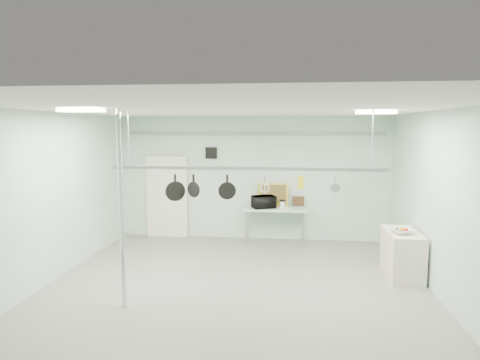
# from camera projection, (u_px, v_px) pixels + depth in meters

# --- Properties ---
(floor) EXTENTS (8.00, 8.00, 0.00)m
(floor) POSITION_uv_depth(u_px,v_px,m) (233.00, 297.00, 7.38)
(floor) COLOR gray
(floor) RESTS_ON ground
(ceiling) EXTENTS (7.00, 8.00, 0.02)m
(ceiling) POSITION_uv_depth(u_px,v_px,m) (232.00, 110.00, 6.99)
(ceiling) COLOR silver
(ceiling) RESTS_ON back_wall
(back_wall) EXTENTS (7.00, 0.02, 3.20)m
(back_wall) POSITION_uv_depth(u_px,v_px,m) (253.00, 178.00, 11.12)
(back_wall) COLOR silver
(back_wall) RESTS_ON floor
(right_wall) EXTENTS (0.02, 8.00, 3.20)m
(right_wall) POSITION_uv_depth(u_px,v_px,m) (450.00, 210.00, 6.78)
(right_wall) COLOR silver
(right_wall) RESTS_ON floor
(door) EXTENTS (1.10, 0.10, 2.20)m
(door) POSITION_uv_depth(u_px,v_px,m) (167.00, 198.00, 11.40)
(door) COLOR silver
(door) RESTS_ON floor
(wall_vent) EXTENTS (0.30, 0.04, 0.30)m
(wall_vent) POSITION_uv_depth(u_px,v_px,m) (211.00, 153.00, 11.15)
(wall_vent) COLOR black
(wall_vent) RESTS_ON back_wall
(conduit_pipe) EXTENTS (6.60, 0.07, 0.07)m
(conduit_pipe) POSITION_uv_depth(u_px,v_px,m) (253.00, 134.00, 10.89)
(conduit_pipe) COLOR gray
(conduit_pipe) RESTS_ON back_wall
(chrome_pole) EXTENTS (0.08, 0.08, 3.20)m
(chrome_pole) POSITION_uv_depth(u_px,v_px,m) (122.00, 210.00, 6.79)
(chrome_pole) COLOR silver
(chrome_pole) RESTS_ON floor
(prep_table) EXTENTS (1.60, 0.70, 0.91)m
(prep_table) POSITION_uv_depth(u_px,v_px,m) (275.00, 210.00, 10.75)
(prep_table) COLOR #ADCBB6
(prep_table) RESTS_ON floor
(side_cabinet) EXTENTS (0.60, 1.20, 0.90)m
(side_cabinet) POSITION_uv_depth(u_px,v_px,m) (402.00, 254.00, 8.33)
(side_cabinet) COLOR beige
(side_cabinet) RESTS_ON floor
(pot_rack) EXTENTS (4.80, 0.06, 1.00)m
(pot_rack) POSITION_uv_depth(u_px,v_px,m) (246.00, 167.00, 7.38)
(pot_rack) COLOR #B7B7BC
(pot_rack) RESTS_ON ceiling
(light_panel_left) EXTENTS (0.65, 0.30, 0.05)m
(light_panel_left) POSITION_uv_depth(u_px,v_px,m) (81.00, 110.00, 6.46)
(light_panel_left) COLOR white
(light_panel_left) RESTS_ON ceiling
(light_panel_right) EXTENTS (0.65, 0.30, 0.05)m
(light_panel_right) POSITION_uv_depth(u_px,v_px,m) (376.00, 112.00, 7.31)
(light_panel_right) COLOR white
(light_panel_right) RESTS_ON ceiling
(microwave) EXTENTS (0.66, 0.57, 0.31)m
(microwave) POSITION_uv_depth(u_px,v_px,m) (264.00, 202.00, 10.68)
(microwave) COLOR black
(microwave) RESTS_ON prep_table
(coffee_canister) EXTENTS (0.15, 0.15, 0.18)m
(coffee_canister) POSITION_uv_depth(u_px,v_px,m) (282.00, 205.00, 10.60)
(coffee_canister) COLOR silver
(coffee_canister) RESTS_ON prep_table
(painting_large) EXTENTS (0.78, 0.14, 0.58)m
(painting_large) POSITION_uv_depth(u_px,v_px,m) (273.00, 194.00, 11.01)
(painting_large) COLOR gold
(painting_large) RESTS_ON prep_table
(painting_small) EXTENTS (0.30, 0.09, 0.25)m
(painting_small) POSITION_uv_depth(u_px,v_px,m) (298.00, 201.00, 10.96)
(painting_small) COLOR #392613
(painting_small) RESTS_ON prep_table
(fruit_bowl) EXTENTS (0.53, 0.53, 0.10)m
(fruit_bowl) POSITION_uv_depth(u_px,v_px,m) (402.00, 231.00, 8.11)
(fruit_bowl) COLOR silver
(fruit_bowl) RESTS_ON side_cabinet
(skillet_left) EXTENTS (0.34, 0.21, 0.49)m
(skillet_left) POSITION_uv_depth(u_px,v_px,m) (175.00, 188.00, 7.57)
(skillet_left) COLOR black
(skillet_left) RESTS_ON pot_rack
(skillet_mid) EXTENTS (0.27, 0.20, 0.39)m
(skillet_mid) POSITION_uv_depth(u_px,v_px,m) (194.00, 185.00, 7.53)
(skillet_mid) COLOR black
(skillet_mid) RESTS_ON pot_rack
(skillet_right) EXTENTS (0.31, 0.10, 0.41)m
(skillet_right) POSITION_uv_depth(u_px,v_px,m) (227.00, 186.00, 7.46)
(skillet_right) COLOR black
(skillet_right) RESTS_ON pot_rack
(whisk) EXTENTS (0.22, 0.22, 0.36)m
(whisk) POSITION_uv_depth(u_px,v_px,m) (265.00, 185.00, 7.38)
(whisk) COLOR silver
(whisk) RESTS_ON pot_rack
(grater) EXTENTS (0.10, 0.03, 0.24)m
(grater) POSITION_uv_depth(u_px,v_px,m) (301.00, 183.00, 7.30)
(grater) COLOR yellow
(grater) RESTS_ON pot_rack
(saucepan) EXTENTS (0.18, 0.13, 0.27)m
(saucepan) POSITION_uv_depth(u_px,v_px,m) (335.00, 184.00, 7.24)
(saucepan) COLOR #AEAEB3
(saucepan) RESTS_ON pot_rack
(fruit_cluster) EXTENTS (0.24, 0.24, 0.09)m
(fruit_cluster) POSITION_uv_depth(u_px,v_px,m) (402.00, 229.00, 8.10)
(fruit_cluster) COLOR #AD110F
(fruit_cluster) RESTS_ON fruit_bowl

